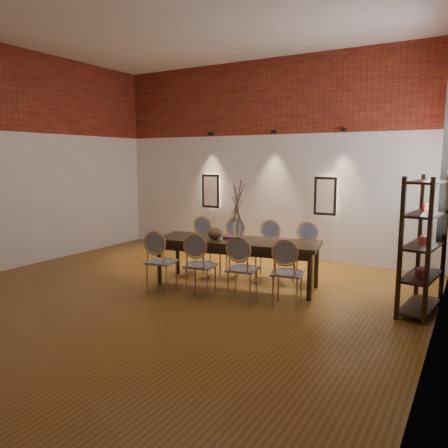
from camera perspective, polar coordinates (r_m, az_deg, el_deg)
The scene contains 28 objects.
floor at distance 6.47m, azimuth -8.11°, elevation -9.76°, with size 7.00×7.00×0.02m, color brown.
ceiling at distance 6.47m, azimuth -8.93°, elevation 26.44°, with size 7.00×7.00×0.02m, color silver.
wall_back at distance 9.19m, azimuth 5.63°, elevation 8.40°, with size 7.00×0.10×4.00m, color silver.
wall_left at distance 8.81m, azimuth -26.98°, elevation 7.53°, with size 0.10×7.00×4.00m, color silver.
wall_right at distance 4.81m, azimuth 27.04°, elevation 7.50°, with size 0.10×7.00×4.00m, color silver.
brick_band_back at distance 9.21m, azimuth 5.56°, elevation 16.20°, with size 7.00×0.02×1.50m, color maroon.
brick_band_right at distance 4.97m, azimuth 27.21°, elevation 22.09°, with size 0.02×7.00×1.50m, color maroon.
niche_left at distance 9.75m, azimuth -1.66°, elevation 4.32°, with size 0.36×0.06×0.66m, color #FFEAC6.
niche_right at distance 8.66m, azimuth 13.14°, elevation 3.58°, with size 0.36×0.06×0.66m, color #FFEAC6.
spot_fixture_left at distance 9.71m, azimuth -1.78°, elevation 11.68°, with size 0.08×0.08×0.10m, color black.
spot_fixture_mid at distance 9.01m, azimuth 6.51°, elevation 11.89°, with size 0.08×0.08×0.10m, color black.
spot_fixture_right at distance 8.54m, azimuth 15.32°, elevation 11.84°, with size 0.08×0.08×0.10m, color black.
window_frame at distance 6.81m, azimuth 27.23°, elevation 8.77°, with size 0.08×0.90×2.50m, color black.
window_mullion at distance 6.81m, azimuth 27.23°, elevation 8.77°, with size 0.06×0.06×2.40m, color black.
dining_table at distance 6.95m, azimuth 1.67°, elevation -5.09°, with size 2.57×0.83×0.75m, color #322413.
chair_near_a at distance 6.69m, azimuth -8.14°, elevation -4.89°, with size 0.44×0.44×0.94m, color tan, non-canonical shape.
chair_near_b at distance 6.41m, azimuth -3.05°, elevation -5.39°, with size 0.44×0.44×0.94m, color tan, non-canonical shape.
chair_near_c at distance 6.19m, azimuth 2.45°, elevation -5.88°, with size 0.44×0.44×0.94m, color tan, non-canonical shape.
chair_near_d at distance 6.03m, azimuth 8.31°, elevation -6.35°, with size 0.44×0.44×0.94m, color tan, non-canonical shape.
chair_far_a at distance 7.90m, azimuth -3.36°, elevation -2.74°, with size 0.44×0.44×0.94m, color tan, non-canonical shape.
chair_far_b at distance 7.67m, azimuth 1.05°, elevation -3.07°, with size 0.44×0.44×0.94m, color tan, non-canonical shape.
chair_far_c at distance 7.49m, azimuth 5.71°, elevation -3.39°, with size 0.44×0.44×0.94m, color tan, non-canonical shape.
chair_far_d at distance 7.36m, azimuth 10.56°, elevation -3.71°, with size 0.44×0.44×0.94m, color tan, non-canonical shape.
vase at distance 6.85m, azimuth 1.71°, elevation -0.82°, with size 0.14×0.14×0.30m, color silver.
dried_branches at distance 6.79m, azimuth 1.73°, elevation 2.93°, with size 0.50×0.50×0.70m, color brown, non-canonical shape.
bowl at distance 6.93m, azimuth -1.17°, elevation -1.21°, with size 0.24×0.24×0.18m, color brown.
book at distance 6.99m, azimuth 1.06°, elevation -1.74°, with size 0.26×0.18×0.03m, color #82245F.
shelving_rack at distance 6.22m, azimuth 24.61°, elevation -2.53°, with size 0.38×1.00×1.80m, color black, non-canonical shape.
Camera 1 is at (3.84, -4.80, 2.00)m, focal length 35.00 mm.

